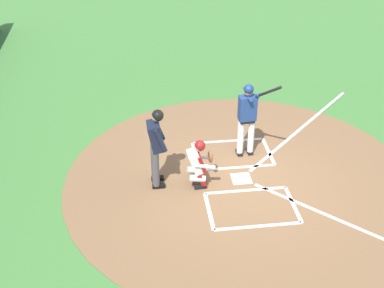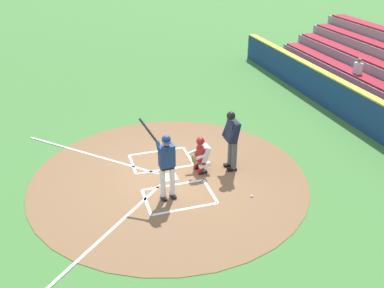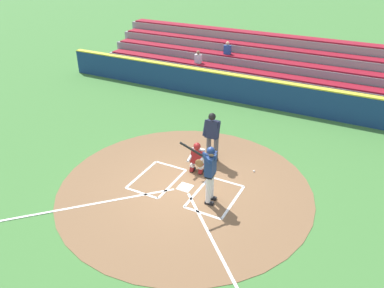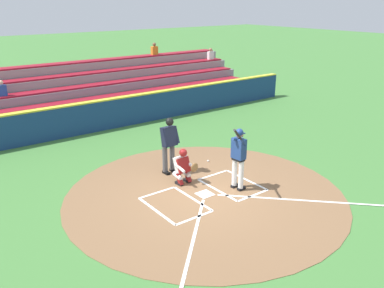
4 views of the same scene
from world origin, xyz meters
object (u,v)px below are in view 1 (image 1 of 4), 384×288
(plate_umpire, at_px, (156,143))
(baseball, at_px, (154,145))
(catcher, at_px, (199,162))
(batter, at_px, (248,115))

(plate_umpire, distance_m, baseball, 1.90)
(catcher, height_order, baseball, catcher)
(plate_umpire, relative_size, baseball, 25.20)
(plate_umpire, bearing_deg, baseball, 179.34)
(batter, xyz_separation_m, catcher, (1.04, -1.29, -0.51))
(catcher, bearing_deg, plate_umpire, -96.56)
(batter, distance_m, plate_umpire, 2.39)
(catcher, distance_m, baseball, 1.99)
(batter, xyz_separation_m, plate_umpire, (0.94, -2.19, -0.02))
(batter, distance_m, catcher, 1.73)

